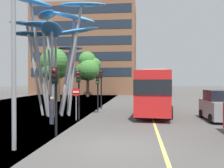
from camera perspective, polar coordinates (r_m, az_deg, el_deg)
ground at (r=10.92m, az=-2.56°, el=-14.09°), size 120.00×240.00×0.10m
red_bus at (r=20.98m, az=9.77°, el=-1.27°), size 3.36×10.00×3.68m
leaf_sculpture at (r=20.85m, az=-12.95°, el=11.99°), size 8.45×8.18×9.15m
traffic_light_kerb_near at (r=12.59m, az=-12.81°, el=-0.53°), size 0.28×0.42×3.40m
traffic_light_kerb_far at (r=17.77m, az=-7.64°, el=-0.08°), size 0.28×0.42×3.43m
traffic_light_island_mid at (r=22.68m, az=-3.29°, el=-0.22°), size 0.28×0.42×3.25m
traffic_light_opposite at (r=24.19m, az=-2.51°, el=0.75°), size 0.28×0.42×3.80m
car_parked_mid at (r=18.85m, az=23.29°, el=-4.68°), size 2.05×4.02×2.10m
street_lamp at (r=10.64m, az=-19.63°, el=12.18°), size 1.74×0.44×7.61m
tree_pavement_near at (r=34.71m, az=-13.02°, el=4.22°), size 3.72×4.24×7.16m
tree_pavement_far at (r=43.85m, az=-5.48°, el=3.74°), size 4.49×4.36×7.89m
pedestrian at (r=16.33m, az=-13.58°, el=-5.86°), size 0.34×0.34×1.73m
no_entry_sign at (r=17.49m, az=-8.20°, el=-3.27°), size 0.60×0.12×2.27m
backdrop_building at (r=55.85m, az=-5.59°, el=7.30°), size 21.13×13.92×18.23m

